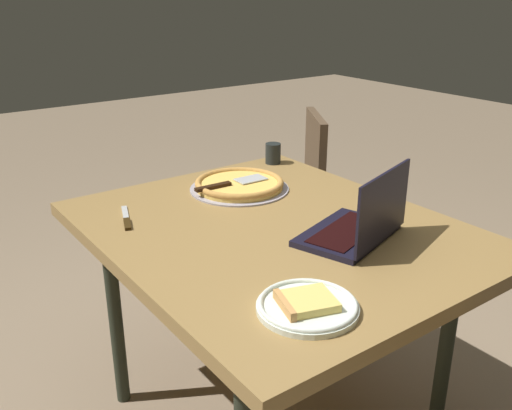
# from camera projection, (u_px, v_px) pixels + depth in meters

# --- Properties ---
(dining_table) EXTENTS (1.23, 1.01, 0.74)m
(dining_table) POSITION_uv_depth(u_px,v_px,m) (275.00, 244.00, 1.77)
(dining_table) COLOR olive
(dining_table) RESTS_ON ground_plane
(laptop) EXTENTS (0.30, 0.37, 0.22)m
(laptop) POSITION_uv_depth(u_px,v_px,m) (359.00, 225.00, 1.64)
(laptop) COLOR black
(laptop) RESTS_ON dining_table
(pizza_plate) EXTENTS (0.24, 0.24, 0.04)m
(pizza_plate) POSITION_uv_depth(u_px,v_px,m) (307.00, 305.00, 1.29)
(pizza_plate) COLOR white
(pizza_plate) RESTS_ON dining_table
(pizza_tray) EXTENTS (0.36, 0.36, 0.04)m
(pizza_tray) POSITION_uv_depth(u_px,v_px,m) (239.00, 185.00, 2.06)
(pizza_tray) COLOR #A09BA7
(pizza_tray) RESTS_ON dining_table
(table_knife) EXTENTS (0.20, 0.09, 0.01)m
(table_knife) POSITION_uv_depth(u_px,v_px,m) (127.00, 220.00, 1.79)
(table_knife) COLOR #B9BBB8
(table_knife) RESTS_ON dining_table
(drink_cup) EXTENTS (0.06, 0.06, 0.09)m
(drink_cup) POSITION_uv_depth(u_px,v_px,m) (273.00, 153.00, 2.36)
(drink_cup) COLOR #212625
(drink_cup) RESTS_ON dining_table
(chair_near) EXTENTS (0.57, 0.57, 0.88)m
(chair_near) POSITION_uv_depth(u_px,v_px,m) (291.00, 192.00, 2.76)
(chair_near) COLOR brown
(chair_near) RESTS_ON ground_plane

